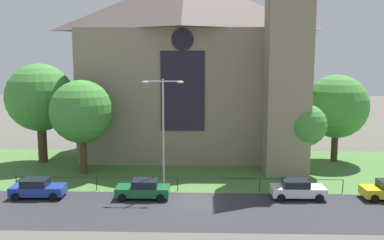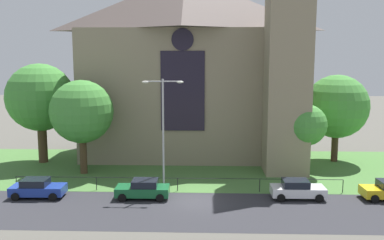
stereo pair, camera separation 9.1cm
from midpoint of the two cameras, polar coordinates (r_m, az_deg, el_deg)
The scene contains 13 objects.
ground at distance 43.22m, azimuth 1.06°, elevation -6.43°, with size 160.00×160.00×0.00m, color #56544C.
road_asphalt at distance 31.78m, azimuth 0.72°, elevation -12.02°, with size 120.00×8.00×0.01m, color #2D2D33.
grass_verge at distance 41.29m, azimuth 1.02°, elevation -7.14°, with size 120.00×20.00×0.01m, color #477538.
church_building at distance 47.93m, azimuth 0.08°, elevation 7.47°, with size 23.20×16.20×26.00m.
iron_railing at distance 35.82m, azimuth -1.89°, elevation -8.02°, with size 27.44×0.07×1.13m.
tree_left_far at distance 47.09m, azimuth -19.63°, elevation 2.82°, with size 7.04×7.04×10.45m.
tree_right_far at distance 47.42m, azimuth 18.88°, elevation 1.71°, with size 6.69×6.69×9.27m.
tree_left_near at distance 41.47m, azimuth -14.52°, elevation 1.06°, with size 5.98×5.98×8.99m.
tree_right_near at distance 41.49m, azimuth 15.08°, elevation -0.74°, with size 3.94×3.94×6.72m.
streetlamp_near at distance 34.74m, azimuth -3.82°, elevation -0.27°, with size 3.37×0.26×9.37m.
parked_car_blue at distance 36.48m, azimuth -19.95°, elevation -8.58°, with size 4.24×2.10×1.51m.
parked_car_green at distance 34.33m, azimuth -6.49°, elevation -9.19°, with size 4.21×2.04×1.51m.
parked_car_white at distance 35.08m, azimuth 14.00°, elevation -9.00°, with size 4.21×2.05×1.51m.
Camera 2 is at (0.67, -31.75, 11.16)m, focal length 39.76 mm.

